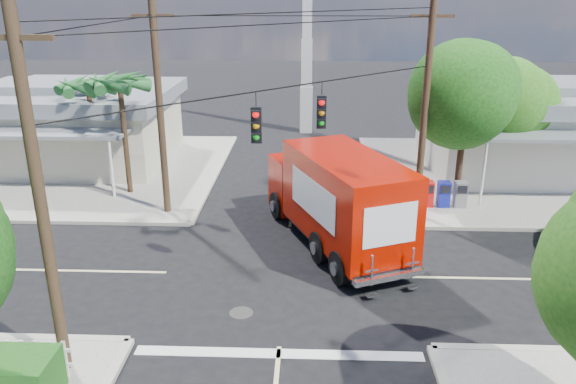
{
  "coord_description": "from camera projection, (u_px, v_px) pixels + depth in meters",
  "views": [
    {
      "loc": [
        0.72,
        -16.56,
        8.88
      ],
      "look_at": [
        0.0,
        2.0,
        2.2
      ],
      "focal_mm": 35.0,
      "sensor_mm": 36.0,
      "label": 1
    }
  ],
  "objects": [
    {
      "name": "ground",
      "position": [
        286.0,
        275.0,
        18.6
      ],
      "size": [
        120.0,
        120.0,
        0.0
      ],
      "primitive_type": "plane",
      "color": "black",
      "rests_on": "ground"
    },
    {
      "name": "sidewalk_ne",
      "position": [
        509.0,
        175.0,
        28.41
      ],
      "size": [
        14.12,
        14.12,
        0.14
      ],
      "color": "gray",
      "rests_on": "ground"
    },
    {
      "name": "sidewalk_nw",
      "position": [
        86.0,
        170.0,
        29.2
      ],
      "size": [
        14.12,
        14.12,
        0.14
      ],
      "color": "gray",
      "rests_on": "ground"
    },
    {
      "name": "road_markings",
      "position": [
        284.0,
        297.0,
        17.21
      ],
      "size": [
        32.0,
        32.0,
        0.01
      ],
      "color": "beige",
      "rests_on": "ground"
    },
    {
      "name": "building_ne",
      "position": [
        540.0,
        127.0,
        28.61
      ],
      "size": [
        11.8,
        10.2,
        4.5
      ],
      "color": "silver",
      "rests_on": "sidewalk_ne"
    },
    {
      "name": "building_nw",
      "position": [
        72.0,
        123.0,
        30.01
      ],
      "size": [
        10.8,
        10.2,
        4.3
      ],
      "color": "beige",
      "rests_on": "sidewalk_nw"
    },
    {
      "name": "radio_tower",
      "position": [
        307.0,
        45.0,
        35.48
      ],
      "size": [
        0.8,
        0.8,
        17.0
      ],
      "color": "silver",
      "rests_on": "ground"
    },
    {
      "name": "tree_ne_front",
      "position": [
        467.0,
        97.0,
        23.08
      ],
      "size": [
        4.21,
        4.14,
        6.66
      ],
      "color": "#422D1C",
      "rests_on": "sidewalk_ne"
    },
    {
      "name": "tree_ne_back",
      "position": [
        511.0,
        101.0,
        25.25
      ],
      "size": [
        3.77,
        3.66,
        5.82
      ],
      "color": "#422D1C",
      "rests_on": "sidewalk_ne"
    },
    {
      "name": "palm_nw_front",
      "position": [
        120.0,
        85.0,
        24.22
      ],
      "size": [
        3.01,
        3.08,
        5.59
      ],
      "color": "#422D1C",
      "rests_on": "sidewalk_nw"
    },
    {
      "name": "palm_nw_back",
      "position": [
        88.0,
        88.0,
        25.83
      ],
      "size": [
        3.01,
        3.08,
        5.19
      ],
      "color": "#422D1C",
      "rests_on": "sidewalk_nw"
    },
    {
      "name": "utility_poles",
      "position": [
        240.0,
        125.0,
        18.58
      ],
      "size": [
        12.0,
        10.68,
        9.0
      ],
      "color": "#473321",
      "rests_on": "ground"
    },
    {
      "name": "vending_boxes",
      "position": [
        444.0,
        194.0,
        23.96
      ],
      "size": [
        1.9,
        0.5,
        1.1
      ],
      "color": "red",
      "rests_on": "sidewalk_ne"
    },
    {
      "name": "delivery_truck",
      "position": [
        337.0,
        198.0,
        20.28
      ],
      "size": [
        5.4,
        8.5,
        3.56
      ],
      "color": "black",
      "rests_on": "ground"
    }
  ]
}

